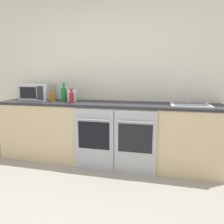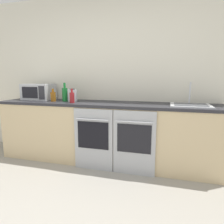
{
  "view_description": "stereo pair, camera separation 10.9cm",
  "coord_description": "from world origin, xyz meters",
  "px_view_note": "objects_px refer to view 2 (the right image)",
  "views": [
    {
      "loc": [
        0.8,
        -1.12,
        1.3
      ],
      "look_at": [
        0.11,
        1.75,
        0.79
      ],
      "focal_mm": 32.0,
      "sensor_mm": 36.0,
      "label": 1
    },
    {
      "loc": [
        0.91,
        -1.09,
        1.3
      ],
      "look_at": [
        0.11,
        1.75,
        0.79
      ],
      "focal_mm": 32.0,
      "sensor_mm": 36.0,
      "label": 2
    }
  ],
  "objects_px": {
    "bottle_amber": "(53,96)",
    "sink": "(190,105)",
    "oven_right": "(134,143)",
    "bottle_red": "(72,97)",
    "bottle_green": "(65,94)",
    "microwave": "(39,92)",
    "kettle": "(72,95)",
    "oven_left": "(93,139)"
  },
  "relations": [
    {
      "from": "bottle_amber",
      "to": "sink",
      "type": "relative_size",
      "value": 0.39
    },
    {
      "from": "oven_right",
      "to": "sink",
      "type": "relative_size",
      "value": 1.69
    },
    {
      "from": "bottle_red",
      "to": "bottle_green",
      "type": "height_order",
      "value": "bottle_green"
    },
    {
      "from": "bottle_green",
      "to": "sink",
      "type": "distance_m",
      "value": 1.87
    },
    {
      "from": "microwave",
      "to": "sink",
      "type": "xyz_separation_m",
      "value": [
        2.42,
        -0.1,
        -0.12
      ]
    },
    {
      "from": "bottle_red",
      "to": "kettle",
      "type": "bearing_deg",
      "value": 114.77
    },
    {
      "from": "oven_left",
      "to": "oven_right",
      "type": "distance_m",
      "value": 0.58
    },
    {
      "from": "oven_left",
      "to": "bottle_green",
      "type": "bearing_deg",
      "value": 151.52
    },
    {
      "from": "bottle_red",
      "to": "oven_left",
      "type": "bearing_deg",
      "value": -22.32
    },
    {
      "from": "bottle_red",
      "to": "bottle_green",
      "type": "bearing_deg",
      "value": 141.58
    },
    {
      "from": "oven_right",
      "to": "microwave",
      "type": "relative_size",
      "value": 1.8
    },
    {
      "from": "oven_right",
      "to": "bottle_red",
      "type": "distance_m",
      "value": 1.13
    },
    {
      "from": "oven_left",
      "to": "bottle_red",
      "type": "bearing_deg",
      "value": 157.68
    },
    {
      "from": "bottle_amber",
      "to": "oven_left",
      "type": "bearing_deg",
      "value": -18.01
    },
    {
      "from": "oven_right",
      "to": "bottle_amber",
      "type": "height_order",
      "value": "bottle_amber"
    },
    {
      "from": "oven_right",
      "to": "bottle_red",
      "type": "height_order",
      "value": "bottle_red"
    },
    {
      "from": "oven_left",
      "to": "bottle_red",
      "type": "xyz_separation_m",
      "value": [
        -0.39,
        0.16,
        0.57
      ]
    },
    {
      "from": "microwave",
      "to": "sink",
      "type": "height_order",
      "value": "sink"
    },
    {
      "from": "bottle_amber",
      "to": "kettle",
      "type": "height_order",
      "value": "bottle_amber"
    },
    {
      "from": "bottle_green",
      "to": "bottle_red",
      "type": "bearing_deg",
      "value": -38.42
    },
    {
      "from": "microwave",
      "to": "bottle_red",
      "type": "relative_size",
      "value": 2.29
    },
    {
      "from": "bottle_red",
      "to": "bottle_amber",
      "type": "height_order",
      "value": "bottle_red"
    },
    {
      "from": "oven_right",
      "to": "bottle_green",
      "type": "relative_size",
      "value": 3.02
    },
    {
      "from": "oven_right",
      "to": "bottle_red",
      "type": "xyz_separation_m",
      "value": [
        -0.97,
        0.16,
        0.57
      ]
    },
    {
      "from": "microwave",
      "to": "kettle",
      "type": "bearing_deg",
      "value": -8.34
    },
    {
      "from": "bottle_amber",
      "to": "sink",
      "type": "xyz_separation_m",
      "value": [
        2.04,
        0.06,
        -0.06
      ]
    },
    {
      "from": "kettle",
      "to": "microwave",
      "type": "bearing_deg",
      "value": 171.66
    },
    {
      "from": "bottle_amber",
      "to": "sink",
      "type": "bearing_deg",
      "value": 1.82
    },
    {
      "from": "oven_left",
      "to": "bottle_amber",
      "type": "bearing_deg",
      "value": 161.99
    },
    {
      "from": "bottle_green",
      "to": "kettle",
      "type": "height_order",
      "value": "bottle_green"
    },
    {
      "from": "bottle_red",
      "to": "bottle_amber",
      "type": "distance_m",
      "value": 0.38
    },
    {
      "from": "kettle",
      "to": "oven_right",
      "type": "bearing_deg",
      "value": -16.92
    },
    {
      "from": "sink",
      "to": "bottle_green",
      "type": "bearing_deg",
      "value": 179.66
    },
    {
      "from": "microwave",
      "to": "kettle",
      "type": "relative_size",
      "value": 2.43
    },
    {
      "from": "oven_left",
      "to": "oven_right",
      "type": "xyz_separation_m",
      "value": [
        0.58,
        0.0,
        0.0
      ]
    },
    {
      "from": "bottle_green",
      "to": "bottle_amber",
      "type": "xyz_separation_m",
      "value": [
        -0.17,
        -0.08,
        -0.03
      ]
    },
    {
      "from": "microwave",
      "to": "sink",
      "type": "relative_size",
      "value": 0.94
    },
    {
      "from": "microwave",
      "to": "bottle_amber",
      "type": "relative_size",
      "value": 2.41
    },
    {
      "from": "oven_left",
      "to": "kettle",
      "type": "bearing_deg",
      "value": 145.66
    },
    {
      "from": "bottle_amber",
      "to": "bottle_red",
      "type": "bearing_deg",
      "value": -13.24
    },
    {
      "from": "sink",
      "to": "microwave",
      "type": "bearing_deg",
      "value": 177.56
    },
    {
      "from": "oven_left",
      "to": "kettle",
      "type": "height_order",
      "value": "kettle"
    }
  ]
}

